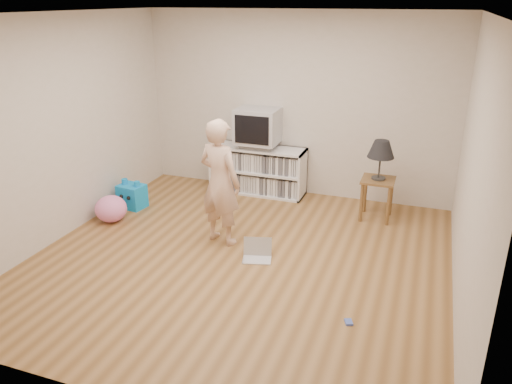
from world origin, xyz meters
The scene contains 13 objects.
ground centered at (0.00, 0.00, 0.00)m, with size 4.50×4.50×0.00m, color brown.
walls centered at (0.00, 0.00, 1.30)m, with size 4.52×4.52×2.60m.
ceiling centered at (0.00, 0.00, 2.60)m, with size 4.50×4.50×0.01m, color white.
media_unit centered at (-0.50, 2.04, 0.35)m, with size 1.40×0.45×0.70m.
dvd_deck centered at (-0.50, 2.02, 0.73)m, with size 0.45×0.35×0.07m, color gray.
crt_tv centered at (-0.50, 2.02, 1.02)m, with size 0.60×0.53×0.50m.
side_table centered at (1.29, 1.65, 0.42)m, with size 0.42×0.42×0.55m.
table_lamp centered at (1.29, 1.65, 0.94)m, with size 0.34×0.34×0.52m.
person centered at (-0.37, 0.35, 0.75)m, with size 0.55×0.36×1.50m, color beige.
laptop centered at (0.18, 0.09, 0.06)m, with size 0.37×0.33×0.22m.
playing_cards centered at (1.36, -0.77, 0.01)m, with size 0.07×0.09×0.02m, color #4962C4.
plush_blue centered at (-1.95, 0.88, 0.17)m, with size 0.38×0.33×0.40m.
plush_pink centered at (-1.95, 0.39, 0.17)m, with size 0.41×0.41×0.35m, color pink.
Camera 1 is at (1.84, -4.59, 2.74)m, focal length 35.00 mm.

